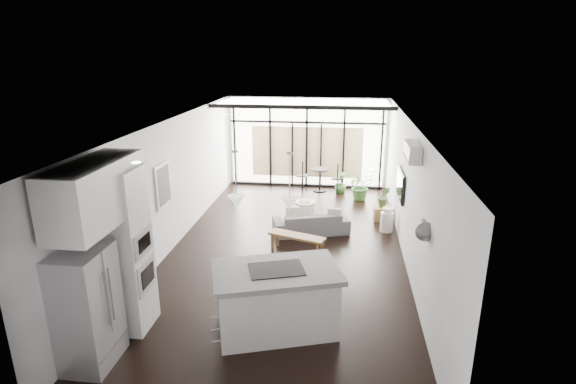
% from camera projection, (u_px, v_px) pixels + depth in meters
% --- Properties ---
extents(floor, '(5.00, 10.00, 0.00)m').
position_uv_depth(floor, '(286.00, 251.00, 9.79)').
color(floor, black).
rests_on(floor, ground).
extents(ceiling, '(5.00, 10.00, 0.00)m').
position_uv_depth(ceiling, '(286.00, 123.00, 8.94)').
color(ceiling, white).
rests_on(ceiling, ground).
extents(wall_left, '(0.02, 10.00, 2.80)m').
position_uv_depth(wall_left, '(171.00, 185.00, 9.67)').
color(wall_left, silver).
rests_on(wall_left, ground).
extents(wall_right, '(0.02, 10.00, 2.80)m').
position_uv_depth(wall_right, '(409.00, 194.00, 9.06)').
color(wall_right, silver).
rests_on(wall_right, ground).
extents(wall_back, '(5.00, 0.02, 2.80)m').
position_uv_depth(wall_back, '(307.00, 142.00, 14.09)').
color(wall_back, silver).
rests_on(wall_back, ground).
extents(wall_front, '(5.00, 0.02, 2.80)m').
position_uv_depth(wall_front, '(223.00, 332.00, 4.64)').
color(wall_front, silver).
rests_on(wall_front, ground).
extents(glazing, '(5.00, 0.20, 2.80)m').
position_uv_depth(glazing, '(307.00, 143.00, 13.98)').
color(glazing, black).
rests_on(glazing, ground).
extents(skylight, '(4.70, 1.90, 0.06)m').
position_uv_depth(skylight, '(305.00, 102.00, 12.73)').
color(skylight, white).
rests_on(skylight, ceiling).
extents(neighbour_building, '(3.50, 0.02, 1.60)m').
position_uv_depth(neighbour_building, '(307.00, 152.00, 14.14)').
color(neighbour_building, beige).
rests_on(neighbour_building, ground).
extents(island, '(2.15, 1.66, 1.04)m').
position_uv_depth(island, '(277.00, 300.00, 6.89)').
color(island, white).
rests_on(island, floor).
extents(cooktop, '(0.94, 0.77, 0.01)m').
position_uv_depth(cooktop, '(276.00, 269.00, 6.74)').
color(cooktop, black).
rests_on(cooktop, island).
extents(fridge, '(0.66, 0.82, 1.70)m').
position_uv_depth(fridge, '(86.00, 308.00, 6.07)').
color(fridge, '#A3A2A7').
rests_on(fridge, floor).
extents(appliance_column, '(0.67, 0.70, 2.58)m').
position_uv_depth(appliance_column, '(123.00, 251.00, 6.77)').
color(appliance_column, white).
rests_on(appliance_column, floor).
extents(upper_cabinets, '(0.62, 1.75, 0.86)m').
position_uv_depth(upper_cabinets, '(96.00, 193.00, 6.03)').
color(upper_cabinets, white).
rests_on(upper_cabinets, wall_left).
extents(pendant_left, '(0.26, 0.26, 0.18)m').
position_uv_depth(pendant_left, '(237.00, 201.00, 6.72)').
color(pendant_left, white).
rests_on(pendant_left, ceiling).
extents(pendant_right, '(0.26, 0.26, 0.18)m').
position_uv_depth(pendant_right, '(289.00, 203.00, 6.63)').
color(pendant_right, white).
rests_on(pendant_right, ceiling).
extents(sofa, '(1.85, 1.02, 0.70)m').
position_uv_depth(sofa, '(311.00, 219.00, 10.65)').
color(sofa, '#515153').
rests_on(sofa, floor).
extents(console_bench, '(1.29, 0.71, 0.40)m').
position_uv_depth(console_bench, '(297.00, 244.00, 9.66)').
color(console_bench, brown).
rests_on(console_bench, floor).
extents(pouf, '(0.64, 0.64, 0.42)m').
position_uv_depth(pouf, '(305.00, 209.00, 11.71)').
color(pouf, silver).
rests_on(pouf, floor).
extents(crate, '(0.46, 0.46, 0.34)m').
position_uv_depth(crate, '(383.00, 213.00, 11.53)').
color(crate, brown).
rests_on(crate, floor).
extents(plant_tall, '(0.95, 1.00, 0.63)m').
position_uv_depth(plant_tall, '(361.00, 189.00, 13.04)').
color(plant_tall, '#3A6A2B').
rests_on(plant_tall, floor).
extents(plant_med, '(0.63, 0.73, 0.35)m').
position_uv_depth(plant_med, '(340.00, 187.00, 13.70)').
color(plant_med, '#3A6A2B').
rests_on(plant_med, floor).
extents(plant_crate, '(0.32, 0.56, 0.24)m').
position_uv_depth(plant_crate, '(383.00, 203.00, 11.45)').
color(plant_crate, '#3A6A2B').
rests_on(plant_crate, crate).
extents(milk_can, '(0.34, 0.34, 0.60)m').
position_uv_depth(milk_can, '(387.00, 220.00, 10.75)').
color(milk_can, silver).
rests_on(milk_can, floor).
extents(bistro_set, '(1.62, 0.86, 0.74)m').
position_uv_depth(bistro_set, '(320.00, 179.00, 13.82)').
color(bistro_set, black).
rests_on(bistro_set, floor).
extents(tv, '(0.05, 1.10, 0.65)m').
position_uv_depth(tv, '(401.00, 185.00, 10.04)').
color(tv, black).
rests_on(tv, wall_right).
extents(ac_unit, '(0.22, 0.90, 0.30)m').
position_uv_depth(ac_unit, '(412.00, 152.00, 8.00)').
color(ac_unit, white).
rests_on(ac_unit, wall_right).
extents(framed_art, '(0.04, 0.70, 0.90)m').
position_uv_depth(framed_art, '(163.00, 185.00, 9.15)').
color(framed_art, black).
rests_on(framed_art, wall_left).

